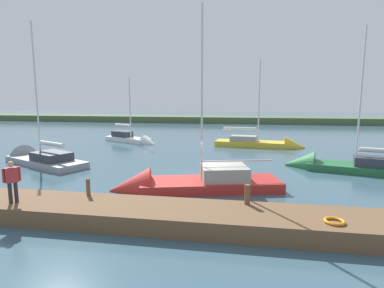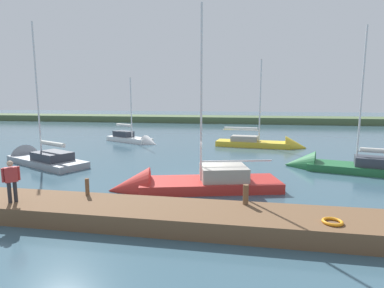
{
  "view_description": "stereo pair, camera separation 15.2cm",
  "coord_description": "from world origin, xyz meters",
  "views": [
    {
      "loc": [
        -2.37,
        16.12,
        4.63
      ],
      "look_at": [
        0.74,
        -2.37,
        1.85
      ],
      "focal_mm": 28.36,
      "sensor_mm": 36.0,
      "label": 1
    },
    {
      "loc": [
        -2.52,
        16.1,
        4.63
      ],
      "look_at": [
        0.74,
        -2.37,
        1.85
      ],
      "focal_mm": 28.36,
      "sensor_mm": 36.0,
      "label": 2
    }
  ],
  "objects": [
    {
      "name": "ground_plane",
      "position": [
        0.0,
        0.0,
        0.0
      ],
      "size": [
        200.0,
        200.0,
        0.0
      ],
      "primitive_type": "plane",
      "color": "#385666"
    },
    {
      "name": "far_shoreline",
      "position": [
        0.0,
        -45.49,
        0.0
      ],
      "size": [
        180.0,
        8.0,
        2.4
      ],
      "primitive_type": "cube",
      "color": "#4C603D",
      "rests_on": "ground_plane"
    },
    {
      "name": "dock_pier",
      "position": [
        0.0,
        5.68,
        0.33
      ],
      "size": [
        26.01,
        2.41,
        0.66
      ],
      "primitive_type": "cube",
      "color": "brown",
      "rests_on": "ground_plane"
    },
    {
      "name": "mooring_post_near",
      "position": [
        3.9,
        4.84,
        1.01
      ],
      "size": [
        0.17,
        0.17,
        0.7
      ],
      "primitive_type": "cylinder",
      "color": "brown",
      "rests_on": "dock_pier"
    },
    {
      "name": "mooring_post_far",
      "position": [
        -2.6,
        4.84,
        1.05
      ],
      "size": [
        0.21,
        0.21,
        0.76
      ],
      "primitive_type": "cylinder",
      "color": "brown",
      "rests_on": "dock_pier"
    },
    {
      "name": "life_ring_buoy",
      "position": [
        -5.37,
        6.16,
        0.71
      ],
      "size": [
        0.66,
        0.66,
        0.1
      ],
      "primitive_type": "torus",
      "color": "orange",
      "rests_on": "dock_pier"
    },
    {
      "name": "sailboat_behind_pier",
      "position": [
        -8.68,
        -4.66,
        0.19
      ],
      "size": [
        8.71,
        4.31,
        10.05
      ],
      "rotation": [
        0.0,
        0.0,
        -0.27
      ],
      "color": "#236638",
      "rests_on": "ground_plane"
    },
    {
      "name": "sailboat_inner_slip",
      "position": [
        -4.65,
        -13.95,
        0.17
      ],
      "size": [
        8.76,
        3.14,
        9.38
      ],
      "rotation": [
        0.0,
        0.0,
        3.03
      ],
      "color": "gold",
      "rests_on": "ground_plane"
    },
    {
      "name": "sailboat_outer_mooring",
      "position": [
        12.76,
        -3.6,
        0.14
      ],
      "size": [
        8.7,
        5.68,
        10.95
      ],
      "rotation": [
        0.0,
        0.0,
        -0.44
      ],
      "color": "gray",
      "rests_on": "ground_plane"
    },
    {
      "name": "sailboat_mid_channel",
      "position": [
        0.66,
        1.34,
        0.15
      ],
      "size": [
        9.04,
        4.4,
        10.29
      ],
      "rotation": [
        0.0,
        0.0,
        0.25
      ],
      "color": "#B22823",
      "rests_on": "ground_plane"
    },
    {
      "name": "sailboat_far_right",
      "position": [
        9.24,
        -14.79,
        0.15
      ],
      "size": [
        6.96,
        4.68,
        7.76
      ],
      "rotation": [
        0.0,
        0.0,
        2.67
      ],
      "color": "white",
      "rests_on": "ground_plane"
    },
    {
      "name": "person_on_dock",
      "position": [
        6.28,
        6.18,
        1.6
      ],
      "size": [
        0.45,
        0.51,
        1.64
      ],
      "rotation": [
        0.0,
        0.0,
        2.45
      ],
      "color": "#28282D",
      "rests_on": "dock_pier"
    }
  ]
}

